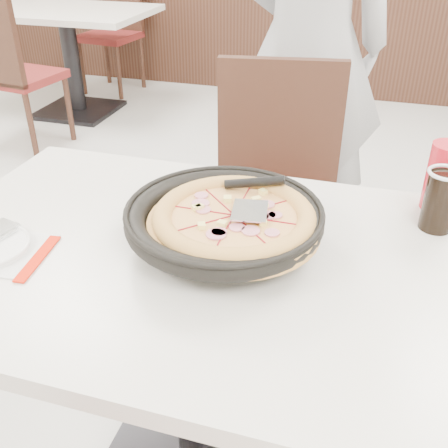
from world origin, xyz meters
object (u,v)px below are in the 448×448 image
(cola_glass, at_px, (440,202))
(bg_chair_left_near, at_px, (21,73))
(diner_person, at_px, (308,46))
(bg_chair_left_far, at_px, (109,33))
(pizza_pan, at_px, (224,227))
(red_cup, at_px, (444,177))
(chair_far, at_px, (273,218))
(bg_table_left, at_px, (72,63))
(pizza, at_px, (234,224))
(main_table, at_px, (199,378))

(cola_glass, relative_size, bg_chair_left_near, 0.14)
(diner_person, distance_m, bg_chair_left_far, 2.77)
(pizza_pan, relative_size, red_cup, 2.09)
(bg_chair_left_far, bearing_deg, diner_person, 141.10)
(diner_person, height_order, bg_chair_left_near, diner_person)
(chair_far, relative_size, cola_glass, 7.31)
(red_cup, xyz_separation_m, bg_chair_left_near, (-2.32, 1.59, -0.35))
(diner_person, bearing_deg, red_cup, 98.78)
(bg_chair_left_far, bearing_deg, bg_table_left, 95.48)
(chair_far, distance_m, bg_chair_left_far, 3.18)
(pizza_pan, distance_m, cola_glass, 0.47)
(pizza, relative_size, red_cup, 2.20)
(pizza, bearing_deg, bg_table_left, 127.40)
(pizza_pan, xyz_separation_m, cola_glass, (0.43, 0.20, 0.02))
(chair_far, relative_size, diner_person, 0.52)
(chair_far, bearing_deg, pizza_pan, 81.62)
(cola_glass, distance_m, diner_person, 1.08)
(pizza_pan, bearing_deg, main_table, -141.45)
(bg_chair_left_near, height_order, bg_chair_left_far, same)
(cola_glass, height_order, red_cup, red_cup)
(pizza, relative_size, bg_chair_left_far, 0.37)
(diner_person, bearing_deg, cola_glass, 95.84)
(red_cup, relative_size, bg_table_left, 0.13)
(cola_glass, height_order, diner_person, diner_person)
(pizza, xyz_separation_m, bg_chair_left_near, (-1.91, 1.90, -0.34))
(main_table, relative_size, pizza, 3.41)
(chair_far, xyz_separation_m, bg_table_left, (-1.93, 1.95, -0.10))
(main_table, xyz_separation_m, bg_chair_left_far, (-1.87, 3.18, 0.10))
(pizza, bearing_deg, bg_chair_left_far, 121.72)
(main_table, bearing_deg, bg_table_left, 126.00)
(cola_glass, bearing_deg, chair_far, 137.29)
(main_table, bearing_deg, cola_glass, 26.45)
(diner_person, xyz_separation_m, bg_chair_left_near, (-1.87, 0.71, -0.43))
(pizza, relative_size, bg_chair_left_near, 0.37)
(main_table, distance_m, pizza_pan, 0.42)
(pizza, xyz_separation_m, bg_table_left, (-1.96, 2.57, -0.44))
(cola_glass, distance_m, bg_chair_left_far, 3.78)
(bg_chair_left_near, bearing_deg, pizza, -37.24)
(red_cup, bearing_deg, bg_table_left, 136.45)
(pizza_pan, xyz_separation_m, bg_chair_left_near, (-1.88, 1.89, -0.32))
(red_cup, height_order, bg_table_left, red_cup)
(chair_far, relative_size, bg_chair_left_near, 1.00)
(chair_far, distance_m, diner_person, 0.72)
(main_table, relative_size, chair_far, 1.26)
(bg_chair_left_near, bearing_deg, bg_chair_left_far, 99.30)
(bg_table_left, bearing_deg, bg_chair_left_far, 88.55)
(bg_chair_left_far, bearing_deg, bg_chair_left_near, 98.65)
(pizza, distance_m, red_cup, 0.52)
(cola_glass, relative_size, red_cup, 0.81)
(diner_person, relative_size, bg_table_left, 1.51)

